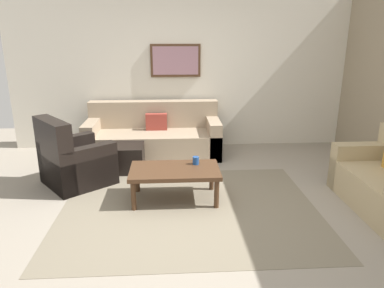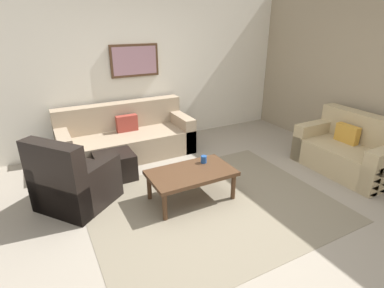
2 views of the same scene
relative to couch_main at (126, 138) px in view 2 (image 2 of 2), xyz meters
name	(u,v)px [view 2 (image 2 of 2)]	position (x,y,z in m)	size (l,w,h in m)	color
ground_plane	(212,205)	(0.49, -2.10, -0.30)	(8.00, 8.00, 0.00)	gray
rear_partition	(139,68)	(0.49, 0.50, 1.10)	(6.00, 0.12, 2.80)	silver
stone_feature_panel	(380,77)	(3.49, -2.10, 1.10)	(0.12, 5.20, 2.80)	gray
area_rug	(212,205)	(0.49, -2.10, -0.29)	(3.03, 2.40, 0.01)	#796F5B
couch_main	(126,138)	(0.00, 0.00, 0.00)	(2.22, 0.91, 0.88)	gray
couch_loveseat	(350,152)	(2.95, -2.24, 0.00)	(0.87, 1.44, 0.88)	tan
armchair_leather	(73,185)	(-1.06, -1.27, 0.01)	(1.12, 1.12, 0.95)	black
ottoman	(114,165)	(-0.41, -0.76, -0.10)	(0.56, 0.56, 0.40)	black
coffee_table	(191,175)	(0.33, -1.83, 0.06)	(1.10, 0.64, 0.41)	#472D1C
cup	(204,159)	(0.60, -1.69, 0.16)	(0.08, 0.08, 0.10)	#1E478C
framed_artwork	(135,61)	(0.40, 0.42, 1.25)	(0.87, 0.04, 0.56)	#472D1C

